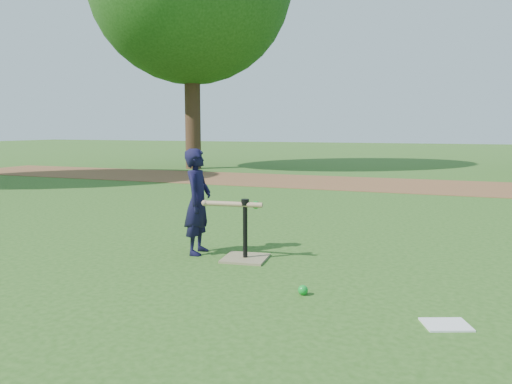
% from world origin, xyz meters
% --- Properties ---
extents(ground, '(80.00, 80.00, 0.00)m').
position_xyz_m(ground, '(0.00, 0.00, 0.00)').
color(ground, '#285116').
rests_on(ground, ground).
extents(dirt_strip, '(24.00, 3.00, 0.01)m').
position_xyz_m(dirt_strip, '(0.00, 7.50, 0.01)').
color(dirt_strip, brown).
rests_on(dirt_strip, ground).
extents(child, '(0.32, 0.44, 1.11)m').
position_xyz_m(child, '(-0.67, 0.24, 0.55)').
color(child, black).
rests_on(child, ground).
extents(wiffle_ball_ground, '(0.08, 0.08, 0.08)m').
position_xyz_m(wiffle_ball_ground, '(0.72, -0.64, 0.04)').
color(wiffle_ball_ground, '#0D9927').
rests_on(wiffle_ball_ground, ground).
extents(clipboard, '(0.36, 0.33, 0.01)m').
position_xyz_m(clipboard, '(1.79, -0.89, 0.01)').
color(clipboard, white).
rests_on(clipboard, ground).
extents(batting_tee, '(0.48, 0.48, 0.61)m').
position_xyz_m(batting_tee, '(-0.12, 0.19, 0.11)').
color(batting_tee, '#8A7D58').
rests_on(batting_tee, ground).
extents(swing_action, '(0.63, 0.20, 0.08)m').
position_xyz_m(swing_action, '(-0.23, 0.18, 0.56)').
color(swing_action, tan).
rests_on(swing_action, ground).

